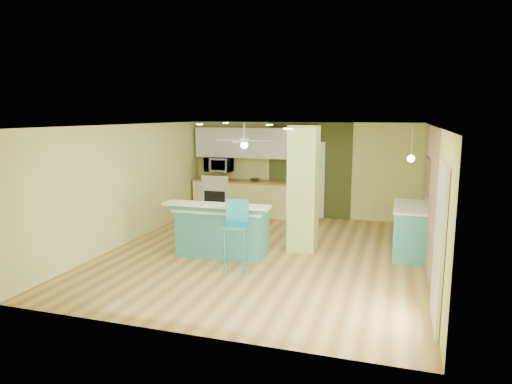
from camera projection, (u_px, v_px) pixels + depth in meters
The scene contains 23 objects.
floor at pixel (265, 254), 8.98m from camera, with size 6.00×7.00×0.01m, color olive.
ceiling at pixel (265, 125), 8.56m from camera, with size 6.00×7.00×0.01m, color white.
wall_back at pixel (302, 170), 12.06m from camera, with size 6.00×0.01×2.50m, color #CED471.
wall_front at pixel (183, 237), 5.47m from camera, with size 6.00×0.01×2.50m, color #CED471.
wall_left at pixel (129, 184), 9.65m from camera, with size 0.01×7.00×2.50m, color #CED471.
wall_right at pixel (431, 200), 7.88m from camera, with size 0.01×7.00×2.50m, color #CED471.
wood_panel at pixel (428, 194), 8.45m from camera, with size 0.02×3.40×2.50m, color #8A6D4E.
olive_accent at pixel (309, 170), 11.99m from camera, with size 2.20×0.02×2.50m, color #3C461C.
interior_door at pixel (309, 180), 12.00m from camera, with size 0.82×0.05×2.00m, color white.
french_door at pixel (439, 247), 5.76m from camera, with size 0.04×1.08×2.10m, color silver.
column at pixel (303, 189), 9.05m from camera, with size 0.55×0.55×2.50m, color #ADC45B.
kitchen_run at pixel (252, 198), 12.29m from camera, with size 3.25×0.63×0.94m.
stove at pixel (219, 197), 12.56m from camera, with size 0.76×0.66×1.08m.
upper_cabinets at pixel (253, 143), 12.15m from camera, with size 3.20×0.34×0.80m, color silver.
microwave at pixel (219, 165), 12.42m from camera, with size 0.70×0.48×0.39m, color silver.
ceiling_fan at pixel (244, 141), 10.83m from camera, with size 1.41×1.41×0.61m.
pendant_lamp at pixel (411, 158), 8.58m from camera, with size 0.14×0.14×0.69m.
wall_decor at pixel (428, 176), 8.59m from camera, with size 0.03×0.90×0.70m, color brown.
peninsula at pixel (223, 229), 8.87m from camera, with size 2.01×1.12×1.07m.
bar_stool at pixel (236, 223), 7.98m from camera, with size 0.47×0.47×1.23m.
side_counter at pixel (410, 230), 8.87m from camera, with size 0.63×1.49×0.96m.
fruit_bowl at pixel (255, 180), 12.17m from camera, with size 0.28×0.28×0.07m, color #372616.
canister at pixel (242, 204), 8.73m from camera, with size 0.16×0.16×0.16m, color gold.
Camera 1 is at (2.43, -8.30, 2.71)m, focal length 32.00 mm.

